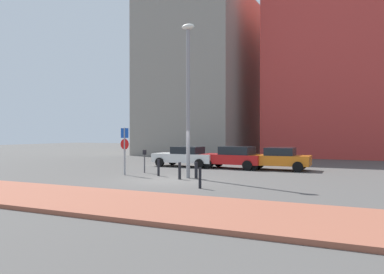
% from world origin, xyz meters
% --- Properties ---
extents(ground_plane, '(120.00, 120.00, 0.00)m').
position_xyz_m(ground_plane, '(0.00, 0.00, 0.00)').
color(ground_plane, '#4C4947').
extents(sidewalk_brick, '(40.00, 4.25, 0.14)m').
position_xyz_m(sidewalk_brick, '(0.00, -6.53, 0.07)').
color(sidewalk_brick, '#93513D').
rests_on(sidewalk_brick, ground).
extents(parked_car_white, '(4.56, 2.10, 1.41)m').
position_xyz_m(parked_car_white, '(-2.80, 7.67, 0.73)').
color(parked_car_white, white).
rests_on(parked_car_white, ground).
extents(parked_car_red, '(4.29, 2.17, 1.47)m').
position_xyz_m(parked_car_red, '(0.74, 7.69, 0.77)').
color(parked_car_red, red).
rests_on(parked_car_red, ground).
extents(parked_car_orange, '(4.15, 2.23, 1.44)m').
position_xyz_m(parked_car_orange, '(3.69, 7.89, 0.74)').
color(parked_car_orange, orange).
rests_on(parked_car_orange, ground).
extents(parking_sign_post, '(0.60, 0.11, 2.67)m').
position_xyz_m(parking_sign_post, '(-3.43, 1.24, 1.67)').
color(parking_sign_post, gray).
rests_on(parking_sign_post, ground).
extents(parking_meter, '(0.18, 0.14, 1.36)m').
position_xyz_m(parking_meter, '(-3.08, 2.75, 0.88)').
color(parking_meter, '#4C4C51').
rests_on(parking_meter, ground).
extents(street_lamp, '(0.70, 0.36, 8.07)m').
position_xyz_m(street_lamp, '(0.49, 1.38, 4.68)').
color(street_lamp, gray).
rests_on(street_lamp, ground).
extents(traffic_bollard_near, '(0.15, 0.15, 0.87)m').
position_xyz_m(traffic_bollard_near, '(0.36, 0.68, 0.43)').
color(traffic_bollard_near, black).
rests_on(traffic_bollard_near, ground).
extents(traffic_bollard_mid, '(0.14, 0.14, 0.93)m').
position_xyz_m(traffic_bollard_mid, '(-1.43, 1.60, 0.47)').
color(traffic_bollard_mid, black).
rests_on(traffic_bollard_mid, ground).
extents(traffic_bollard_far, '(0.13, 0.13, 0.88)m').
position_xyz_m(traffic_bollard_far, '(2.67, -1.87, 0.44)').
color(traffic_bollard_far, black).
rests_on(traffic_bollard_far, ground).
extents(traffic_bollard_edge, '(0.17, 0.17, 0.86)m').
position_xyz_m(traffic_bollard_edge, '(0.95, 1.40, 0.43)').
color(traffic_bollard_edge, black).
rests_on(traffic_bollard_edge, ground).
extents(building_colorful_midrise, '(18.76, 13.55, 23.58)m').
position_xyz_m(building_colorful_midrise, '(8.37, 26.94, 11.79)').
color(building_colorful_midrise, '#BF3833').
rests_on(building_colorful_midrise, ground).
extents(building_under_construction, '(10.82, 15.40, 17.76)m').
position_xyz_m(building_under_construction, '(-8.95, 25.15, 8.88)').
color(building_under_construction, gray).
rests_on(building_under_construction, ground).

